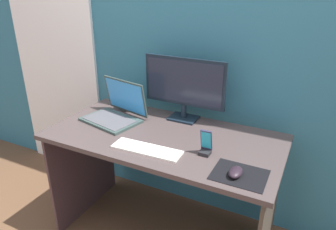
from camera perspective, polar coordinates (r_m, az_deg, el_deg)
wall_back at (r=2.07m, az=4.93°, el=13.84°), size 6.00×0.04×2.50m
door_left at (r=2.77m, az=-19.72°, el=9.98°), size 0.82×0.02×2.02m
desk at (r=1.92m, az=-0.75°, el=-7.93°), size 1.36×0.68×0.75m
monitor at (r=1.97m, az=2.93°, el=5.30°), size 0.53×0.14×0.40m
laptop at (r=2.05m, az=-9.44°, el=0.53°), size 0.40×0.35×0.25m
fishbowl at (r=2.20m, az=-6.81°, el=2.94°), size 0.16×0.16×0.16m
keyboard_external at (r=1.69m, az=-3.77°, el=-6.22°), size 0.39×0.13×0.01m
mousepad at (r=1.53m, az=12.77°, el=-10.46°), size 0.25×0.20×0.00m
mouse at (r=1.51m, az=12.11°, el=-10.07°), size 0.06×0.10×0.04m
phone_in_dock at (r=1.64m, az=6.82°, el=-5.53°), size 0.06×0.06×0.14m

